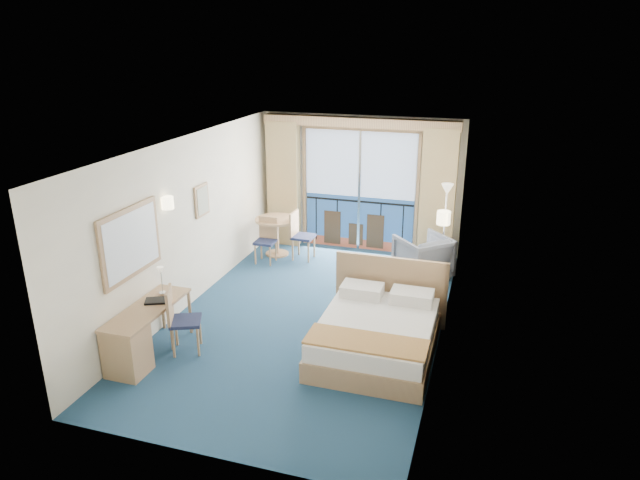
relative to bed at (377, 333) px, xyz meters
The scene contains 22 objects.
floor 1.42m from the bed, 150.52° to the left, with size 6.50×6.50×0.00m, color navy.
room_walls 2.03m from the bed, 150.52° to the left, with size 4.04×6.54×2.72m.
balcony_door 4.18m from the bed, 107.34° to the left, with size 2.36×0.03×2.52m.
curtain_left 4.76m from the bed, 126.33° to the left, with size 0.65×0.22×2.55m, color tan.
curtain_right 3.89m from the bed, 84.84° to the left, with size 0.65×0.22×2.55m, color tan.
pelmet 4.58m from the bed, 107.75° to the left, with size 3.80×0.25×0.18m, color tan.
mirror 3.52m from the bed, 165.63° to the right, with size 0.05×1.25×0.95m.
wall_print 3.62m from the bed, 160.38° to the left, with size 0.04×0.42×0.52m.
sconce_left 3.51m from the bed, behind, with size 0.18×0.18×0.18m, color #FFEBB2.
sconce_right 1.80m from the bed, 36.26° to the left, with size 0.18×0.18×0.18m, color #FFEBB2.
bed is the anchor object (origin of this frame).
nightstand 1.52m from the bed, 68.13° to the left, with size 0.41×0.39×0.53m, color tan.
phone 1.49m from the bed, 69.14° to the left, with size 0.16×0.12×0.07m, color white.
armchair 2.83m from the bed, 85.07° to the left, with size 0.83×0.85×0.78m, color #474B57.
floor_lamp 3.32m from the bed, 79.94° to the left, with size 0.23×0.23×1.68m.
desk 3.25m from the bed, 155.26° to the right, with size 0.51×1.48×0.69m.
desk_chair 2.71m from the bed, 163.31° to the right, with size 0.54×0.54×0.95m.
folder 3.06m from the bed, 165.60° to the right, with size 0.29×0.22×0.03m, color black.
desk_lamp 3.09m from the bed, 169.95° to the right, with size 0.11×0.11×0.40m.
round_table 4.09m from the bed, 130.94° to the left, with size 0.83×0.83×0.75m.
table_chair_a 3.74m from the bed, 125.75° to the left, with size 0.43×0.42×0.94m.
table_chair_b 3.84m from the bed, 135.35° to the left, with size 0.38×0.39×0.87m.
Camera 1 is at (2.51, -7.50, 4.12)m, focal length 32.00 mm.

